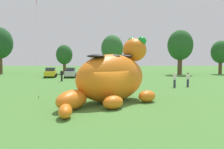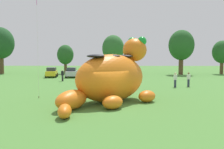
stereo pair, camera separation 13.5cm
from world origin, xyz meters
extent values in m
plane|color=#4C8438|center=(0.00, 0.00, 0.00)|extent=(160.00, 160.00, 0.00)
ellipsoid|color=orange|center=(-0.07, 1.44, 1.87)|extent=(6.98, 7.10, 3.73)
ellipsoid|color=orange|center=(1.87, 3.49, 4.13)|extent=(2.92, 2.93, 1.97)
sphere|color=green|center=(1.68, 4.08, 4.87)|extent=(0.79, 0.79, 0.79)
sphere|color=green|center=(2.47, 3.33, 4.87)|extent=(0.79, 0.79, 0.79)
ellipsoid|color=black|center=(0.96, 2.53, 3.58)|extent=(1.91, 1.89, 0.25)
ellipsoid|color=black|center=(-0.07, 1.44, 3.58)|extent=(1.91, 1.89, 0.25)
ellipsoid|color=black|center=(-1.21, 0.24, 3.58)|extent=(1.91, 1.89, 0.25)
ellipsoid|color=orange|center=(-0.32, 4.20, 0.46)|extent=(1.93, 1.94, 0.91)
ellipsoid|color=orange|center=(2.69, 1.34, 0.46)|extent=(1.93, 1.94, 0.91)
ellipsoid|color=orange|center=(-2.71, 1.43, 0.46)|extent=(1.93, 1.94, 0.91)
ellipsoid|color=orange|center=(0.06, -1.19, 0.46)|extent=(1.93, 1.94, 0.91)
ellipsoid|color=orange|center=(-2.70, -1.32, 0.65)|extent=(2.56, 3.33, 1.31)
ellipsoid|color=orange|center=(-2.66, -3.58, 0.40)|extent=(1.03, 1.81, 0.80)
cube|color=yellow|center=(-11.27, 23.96, 0.72)|extent=(2.33, 4.32, 0.80)
cube|color=#2D333D|center=(-11.24, 23.81, 1.42)|extent=(1.79, 2.18, 0.60)
cylinder|color=black|center=(-12.31, 25.08, 0.32)|extent=(0.34, 0.67, 0.64)
cylinder|color=black|center=(-10.63, 25.35, 0.32)|extent=(0.34, 0.67, 0.64)
cylinder|color=black|center=(-11.90, 22.57, 0.32)|extent=(0.34, 0.67, 0.64)
cylinder|color=black|center=(-10.23, 22.84, 0.32)|extent=(0.34, 0.67, 0.64)
cube|color=#B7BABF|center=(-7.63, 23.64, 0.72)|extent=(2.02, 4.22, 0.80)
cube|color=#2D333D|center=(-7.62, 23.49, 1.42)|extent=(1.65, 2.08, 0.60)
cylinder|color=black|center=(-8.58, 24.84, 0.32)|extent=(0.29, 0.66, 0.64)
cylinder|color=black|center=(-6.88, 24.97, 0.32)|extent=(0.29, 0.66, 0.64)
cylinder|color=black|center=(-8.38, 22.31, 0.32)|extent=(0.29, 0.66, 0.64)
cylinder|color=black|center=(-6.68, 22.44, 0.32)|extent=(0.29, 0.66, 0.64)
cube|color=red|center=(-4.16, 24.21, 0.72)|extent=(2.50, 4.36, 0.80)
cube|color=#2D333D|center=(-4.13, 24.06, 1.42)|extent=(1.87, 2.23, 0.60)
cylinder|color=black|center=(-5.25, 25.28, 0.32)|extent=(0.37, 0.68, 0.64)
cylinder|color=black|center=(-3.58, 25.63, 0.32)|extent=(0.37, 0.68, 0.64)
cylinder|color=black|center=(-4.73, 22.79, 0.32)|extent=(0.37, 0.68, 0.64)
cylinder|color=black|center=(-3.07, 23.14, 0.32)|extent=(0.37, 0.68, 0.64)
cylinder|color=brown|center=(-24.50, 32.34, 1.74)|extent=(0.99, 0.99, 3.48)
cylinder|color=brown|center=(-10.75, 32.68, 1.09)|extent=(0.62, 0.62, 2.17)
ellipsoid|color=#235623|center=(-10.75, 32.68, 4.08)|extent=(3.47, 3.47, 4.17)
cylinder|color=brown|center=(-0.52, 31.96, 1.43)|extent=(0.82, 0.82, 2.87)
ellipsoid|color=#2D662D|center=(-0.52, 31.96, 5.39)|extent=(4.59, 4.59, 5.50)
cylinder|color=brown|center=(13.33, 30.90, 1.59)|extent=(0.91, 0.91, 3.18)
ellipsoid|color=#235623|center=(13.33, 30.90, 5.98)|extent=(5.09, 5.09, 6.11)
cylinder|color=brown|center=(22.20, 32.31, 1.23)|extent=(0.70, 0.70, 2.46)
ellipsoid|color=#235623|center=(22.20, 32.31, 4.63)|extent=(3.94, 3.94, 4.73)
cylinder|color=#2D334C|center=(8.87, 11.05, 0.44)|extent=(0.26, 0.26, 0.88)
cube|color=white|center=(8.87, 11.05, 1.18)|extent=(0.38, 0.22, 0.60)
sphere|color=brown|center=(8.87, 11.05, 1.60)|extent=(0.22, 0.22, 0.22)
cylinder|color=black|center=(-7.68, 17.01, 0.44)|extent=(0.26, 0.26, 0.88)
cube|color=black|center=(-7.68, 17.01, 1.18)|extent=(0.38, 0.22, 0.60)
sphere|color=beige|center=(-7.68, 17.01, 1.60)|extent=(0.22, 0.22, 0.22)
cylinder|color=#2D334C|center=(7.12, 10.37, 0.44)|extent=(0.26, 0.26, 0.88)
cube|color=white|center=(7.12, 10.37, 1.18)|extent=(0.38, 0.22, 0.60)
sphere|color=beige|center=(7.12, 10.37, 1.60)|extent=(0.22, 0.22, 0.22)
cylinder|color=brown|center=(-6.38, 2.92, 0.07)|extent=(0.06, 0.06, 0.15)
cylinder|color=silver|center=(-6.38, 2.92, 4.77)|extent=(0.01, 0.01, 9.23)
camera|label=1|loc=(0.24, -16.64, 3.48)|focal=37.14mm
camera|label=2|loc=(0.38, -16.63, 3.48)|focal=37.14mm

